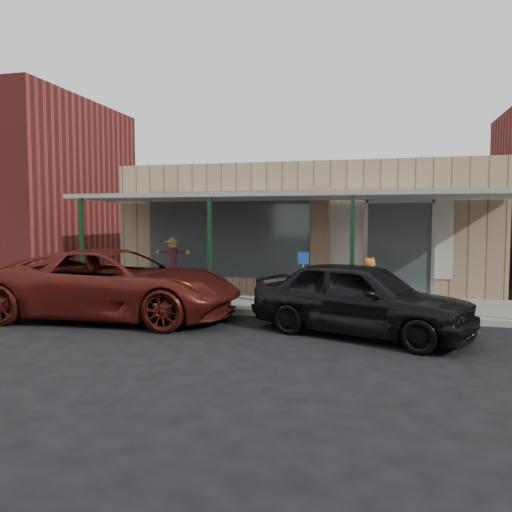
% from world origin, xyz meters
% --- Properties ---
extents(ground, '(120.00, 120.00, 0.00)m').
position_xyz_m(ground, '(0.00, 0.00, 0.00)').
color(ground, black).
rests_on(ground, ground).
extents(sidewalk, '(40.00, 3.20, 0.15)m').
position_xyz_m(sidewalk, '(0.00, 3.60, 0.07)').
color(sidewalk, gray).
rests_on(sidewalk, ground).
extents(storefront, '(12.00, 6.25, 4.20)m').
position_xyz_m(storefront, '(-0.00, 8.16, 2.09)').
color(storefront, '#927859').
rests_on(storefront, ground).
extents(awning, '(12.00, 3.00, 3.04)m').
position_xyz_m(awning, '(0.00, 3.56, 3.01)').
color(awning, gray).
rests_on(awning, ground).
extents(block_buildings_near, '(61.00, 8.00, 8.00)m').
position_xyz_m(block_buildings_near, '(2.01, 9.20, 3.77)').
color(block_buildings_near, maroon).
rests_on(block_buildings_near, ground).
extents(barrel_scarecrow, '(1.06, 0.71, 1.75)m').
position_xyz_m(barrel_scarecrow, '(-3.54, 3.83, 0.74)').
color(barrel_scarecrow, '#492C1D').
rests_on(barrel_scarecrow, sidewalk).
extents(barrel_pumpkin, '(0.61, 0.61, 0.69)m').
position_xyz_m(barrel_pumpkin, '(0.39, 3.27, 0.39)').
color(barrel_pumpkin, '#492C1D').
rests_on(barrel_pumpkin, sidewalk).
extents(handicap_sign, '(0.29, 0.06, 1.42)m').
position_xyz_m(handicap_sign, '(0.55, 2.67, 1.07)').
color(handicap_sign, gray).
rests_on(handicap_sign, sidewalk).
extents(parked_sedan, '(4.94, 3.41, 1.58)m').
position_xyz_m(parked_sedan, '(2.06, 0.47, 0.78)').
color(parked_sedan, black).
rests_on(parked_sedan, ground).
extents(car_maroon, '(6.22, 3.06, 1.70)m').
position_xyz_m(car_maroon, '(-3.79, 0.87, 0.85)').
color(car_maroon, '#521610').
rests_on(car_maroon, ground).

